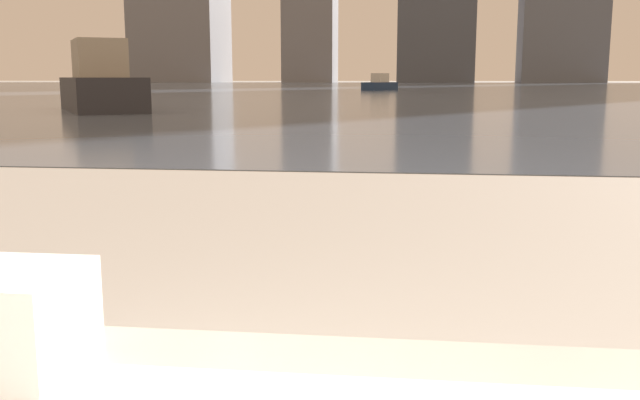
{
  "coord_description": "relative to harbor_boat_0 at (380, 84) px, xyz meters",
  "views": [
    {
      "loc": [
        0.34,
        0.19,
        0.91
      ],
      "look_at": [
        0.1,
        2.17,
        0.57
      ],
      "focal_mm": 40.0,
      "sensor_mm": 36.0,
      "label": 1
    }
  ],
  "objects": [
    {
      "name": "harbor_water",
      "position": [
        1.65,
        12.42,
        -0.41
      ],
      "size": [
        180.0,
        110.0,
        0.01
      ],
      "color": "slate",
      "rests_on": "ground_plane"
    },
    {
      "name": "harbor_boat_2",
      "position": [
        -6.32,
        -30.71,
        0.26
      ],
      "size": [
        4.09,
        5.23,
        1.9
      ],
      "color": "#2D2D33",
      "rests_on": "harbor_water"
    },
    {
      "name": "harbor_boat_0",
      "position": [
        0.0,
        0.0,
        0.0
      ],
      "size": [
        2.45,
        3.17,
        1.15
      ],
      "color": "navy",
      "rests_on": "harbor_water"
    }
  ]
}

